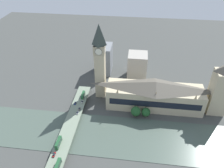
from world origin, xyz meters
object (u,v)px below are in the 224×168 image
object	(u,v)px
road_bridge	(69,129)
victoria_tower	(220,89)
double_decker_bus_rear	(58,165)
parliament_hall	(154,94)
car_southbound_lead	(75,103)
car_northbound_tail	(79,109)
car_northbound_mid	(78,113)
clock_tower	(100,61)
car_northbound_lead	(54,155)
car_southbound_mid	(82,102)
double_decker_bus_lead	(83,95)
double_decker_bus_mid	(58,143)

from	to	relation	value
road_bridge	victoria_tower	bearing A→B (deg)	-71.52
victoria_tower	double_decker_bus_rear	bearing A→B (deg)	122.60
parliament_hall	victoria_tower	distance (m)	62.20
road_bridge	car_southbound_lead	bearing A→B (deg)	5.42
parliament_hall	car_northbound_tail	bearing A→B (deg)	105.37
victoria_tower	car_northbound_mid	bearing A→B (deg)	101.02
clock_tower	road_bridge	size ratio (longest dim) A/B	0.64
car_northbound_lead	car_northbound_tail	distance (m)	56.51
road_bridge	car_southbound_mid	world-z (taller)	car_southbound_mid
victoria_tower	car_northbound_mid	xyz separation A→B (m)	(-26.46, 135.83, -21.93)
car_southbound_lead	car_southbound_mid	xyz separation A→B (m)	(3.24, -6.72, -0.04)
car_northbound_lead	car_southbound_lead	world-z (taller)	car_northbound_lead
car_northbound_lead	car_southbound_lead	size ratio (longest dim) A/B	1.09
double_decker_bus_lead	car_southbound_lead	bearing A→B (deg)	155.61
double_decker_bus_rear	car_southbound_mid	distance (m)	77.18
clock_tower	car_northbound_mid	distance (m)	56.77
clock_tower	parliament_hall	bearing A→B (deg)	-101.75
road_bridge	car_northbound_lead	size ratio (longest dim) A/B	28.25
road_bridge	double_decker_bus_mid	world-z (taller)	double_decker_bus_mid
road_bridge	double_decker_bus_rear	bearing A→B (deg)	-175.33
clock_tower	car_northbound_tail	world-z (taller)	clock_tower
car_northbound_mid	double_decker_bus_mid	bearing A→B (deg)	171.29
victoria_tower	road_bridge	xyz separation A→B (m)	(-46.36, 138.72, -23.56)
car_northbound_mid	car_southbound_lead	bearing A→B (deg)	23.88
parliament_hall	car_northbound_tail	distance (m)	77.79
car_southbound_lead	car_southbound_mid	size ratio (longest dim) A/B	1.05
car_northbound_tail	car_northbound_lead	bearing A→B (deg)	173.14
parliament_hall	car_northbound_mid	distance (m)	79.94
road_bridge	car_northbound_mid	bearing A→B (deg)	-8.28
victoria_tower	car_southbound_mid	xyz separation A→B (m)	(-9.46, 135.19, -21.93)
double_decker_bus_lead	car_southbound_mid	size ratio (longest dim) A/B	2.56
double_decker_bus_mid	car_northbound_lead	size ratio (longest dim) A/B	2.55
double_decker_bus_mid	car_southbound_lead	bearing A→B (deg)	0.04
double_decker_bus_lead	car_southbound_lead	distance (m)	13.68
clock_tower	car_southbound_lead	bearing A→B (deg)	136.91
double_decker_bus_rear	car_southbound_lead	bearing A→B (deg)	5.01
road_bridge	car_southbound_mid	size ratio (longest dim) A/B	32.22
car_northbound_mid	car_southbound_mid	size ratio (longest dim) A/B	1.07
road_bridge	car_southbound_mid	bearing A→B (deg)	-5.47
parliament_hall	double_decker_bus_mid	xyz separation A→B (m)	(-65.86, 80.87, -7.76)
double_decker_bus_rear	car_northbound_mid	bearing A→B (deg)	0.38
car_northbound_lead	victoria_tower	bearing A→B (deg)	-61.68
parliament_hall	double_decker_bus_mid	size ratio (longest dim) A/B	8.33
victoria_tower	car_northbound_mid	world-z (taller)	victoria_tower
parliament_hall	car_northbound_tail	size ratio (longest dim) A/B	21.84
clock_tower	double_decker_bus_rear	world-z (taller)	clock_tower
double_decker_bus_mid	car_northbound_mid	bearing A→B (deg)	-8.71
double_decker_bus_lead	car_southbound_mid	world-z (taller)	double_decker_bus_lead
double_decker_bus_rear	car_southbound_mid	bearing A→B (deg)	-0.18
car_northbound_tail	car_southbound_lead	size ratio (longest dim) A/B	1.06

